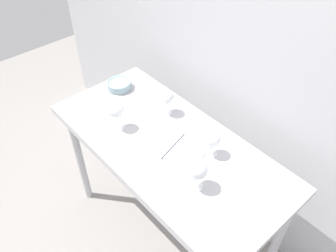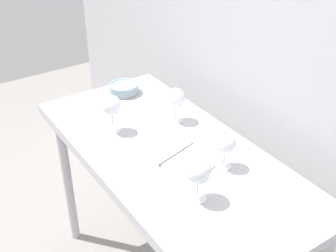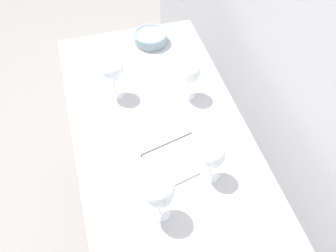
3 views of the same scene
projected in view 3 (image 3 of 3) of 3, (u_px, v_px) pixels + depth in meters
The scene contains 10 objects.
ground_plane at pixel (165, 243), 2.18m from camera, with size 6.00×6.00×0.00m, color gray.
back_wall at pixel (311, 26), 1.29m from camera, with size 3.80×0.04×2.60m, color #BBBBC0.
steel_counter at pixel (163, 154), 1.58m from camera, with size 1.40×0.65×0.90m.
wine_glass_near_left at pixel (113, 70), 1.56m from camera, with size 0.09×0.09×0.18m.
wine_glass_far_left at pixel (189, 73), 1.57m from camera, with size 0.09×0.09×0.17m.
wine_glass_near_right at pixel (159, 192), 1.20m from camera, with size 0.10×0.10×0.18m.
wine_glass_far_right at pixel (213, 156), 1.31m from camera, with size 0.09×0.09×0.16m.
open_notebook at pixel (168, 144), 1.48m from camera, with size 0.37×0.29×0.01m.
tasting_sheet_upper at pixel (238, 225), 1.27m from camera, with size 0.15×0.20×0.00m, color white.
tasting_bowl at pixel (151, 37), 1.86m from camera, with size 0.15×0.15×0.05m.
Camera 3 is at (0.93, -0.24, 2.06)m, focal length 43.13 mm.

